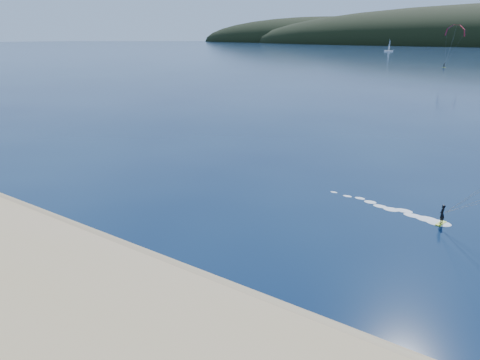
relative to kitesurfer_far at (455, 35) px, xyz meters
The scene contains 4 objects.
ground 211.07m from the kitesurfer_far, 82.96° to the right, with size 1800.00×1800.00×0.00m, color #071736.
wet_sand 206.61m from the kitesurfer_far, 82.80° to the right, with size 220.00×2.50×0.10m.
kitesurfer_far is the anchor object (origin of this frame).
sailboat 206.72m from the kitesurfer_far, 116.41° to the left, with size 7.47×4.78×10.57m.
Camera 1 is at (22.46, -13.81, 14.43)m, focal length 34.31 mm.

